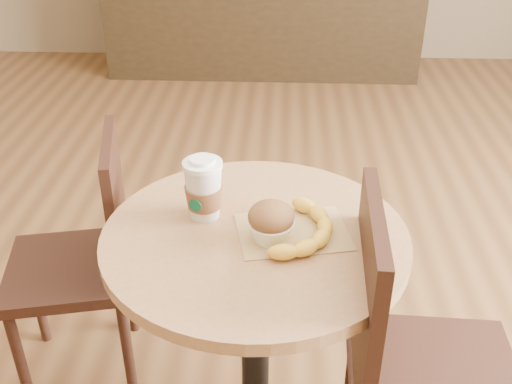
{
  "coord_description": "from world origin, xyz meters",
  "views": [
    {
      "loc": [
        0.16,
        -1.19,
        1.5
      ],
      "look_at": [
        0.11,
        -0.07,
        0.83
      ],
      "focal_mm": 42.0,
      "sensor_mm": 36.0,
      "label": 1
    }
  ],
  "objects_px": {
    "chair_left": "(86,255)",
    "muffin": "(271,222)",
    "banana": "(304,228)",
    "chair_right": "(410,364)",
    "cafe_table": "(255,310)",
    "coffee_cup": "(204,191)"
  },
  "relations": [
    {
      "from": "chair_left",
      "to": "coffee_cup",
      "type": "xyz_separation_m",
      "value": [
        0.39,
        -0.24,
        0.37
      ]
    },
    {
      "from": "chair_right",
      "to": "muffin",
      "type": "xyz_separation_m",
      "value": [
        -0.32,
        0.08,
        0.31
      ]
    },
    {
      "from": "muffin",
      "to": "banana",
      "type": "distance_m",
      "value": 0.08
    },
    {
      "from": "muffin",
      "to": "chair_right",
      "type": "bearing_deg",
      "value": -14.79
    },
    {
      "from": "coffee_cup",
      "to": "cafe_table",
      "type": "bearing_deg",
      "value": -8.39
    },
    {
      "from": "cafe_table",
      "to": "coffee_cup",
      "type": "relative_size",
      "value": 5.05
    },
    {
      "from": "coffee_cup",
      "to": "chair_right",
      "type": "bearing_deg",
      "value": -0.94
    },
    {
      "from": "chair_left",
      "to": "banana",
      "type": "height_order",
      "value": "chair_left"
    },
    {
      "from": "cafe_table",
      "to": "chair_right",
      "type": "xyz_separation_m",
      "value": [
        0.35,
        -0.11,
        -0.04
      ]
    },
    {
      "from": "cafe_table",
      "to": "banana",
      "type": "height_order",
      "value": "banana"
    },
    {
      "from": "chair_right",
      "to": "cafe_table",
      "type": "bearing_deg",
      "value": 74.53
    },
    {
      "from": "cafe_table",
      "to": "chair_right",
      "type": "relative_size",
      "value": 0.85
    },
    {
      "from": "cafe_table",
      "to": "muffin",
      "type": "height_order",
      "value": "muffin"
    },
    {
      "from": "cafe_table",
      "to": "muffin",
      "type": "distance_m",
      "value": 0.28
    },
    {
      "from": "cafe_table",
      "to": "coffee_cup",
      "type": "bearing_deg",
      "value": 152.07
    },
    {
      "from": "cafe_table",
      "to": "muffin",
      "type": "xyz_separation_m",
      "value": [
        0.04,
        -0.03,
        0.27
      ]
    },
    {
      "from": "chair_left",
      "to": "chair_right",
      "type": "xyz_separation_m",
      "value": [
        0.86,
        -0.42,
        0.04
      ]
    },
    {
      "from": "chair_left",
      "to": "coffee_cup",
      "type": "distance_m",
      "value": 0.59
    },
    {
      "from": "coffee_cup",
      "to": "muffin",
      "type": "height_order",
      "value": "coffee_cup"
    },
    {
      "from": "chair_right",
      "to": "banana",
      "type": "bearing_deg",
      "value": 68.74
    },
    {
      "from": "chair_right",
      "to": "muffin",
      "type": "bearing_deg",
      "value": 77.53
    },
    {
      "from": "chair_left",
      "to": "muffin",
      "type": "distance_m",
      "value": 0.73
    }
  ]
}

